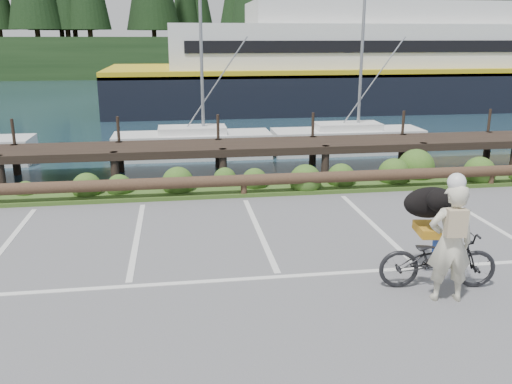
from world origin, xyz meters
TOP-DOWN VIEW (x-y plane):
  - ground at (0.00, 0.00)m, footprint 72.00×72.00m
  - harbor_backdrop at (0.39, 78.47)m, footprint 170.00×160.00m
  - vegetation_strip at (0.00, 5.30)m, footprint 34.00×1.60m
  - log_rail at (0.00, 4.60)m, footprint 32.00×0.30m
  - bicycle at (2.54, -1.16)m, footprint 2.02×0.94m
  - cyclist at (2.48, -1.60)m, footprint 0.76×0.55m
  - dog at (2.62, -0.54)m, footprint 0.59×1.00m

SIDE VIEW (x-z plane):
  - harbor_backdrop at x=0.39m, z-range -15.00..15.00m
  - ground at x=0.00m, z-range 0.00..0.00m
  - log_rail at x=0.00m, z-range -0.30..0.30m
  - vegetation_strip at x=0.00m, z-range 0.00..0.10m
  - bicycle at x=2.54m, z-range 0.00..1.02m
  - cyclist at x=2.48m, z-range 0.00..1.93m
  - dog at x=2.62m, z-range 1.02..1.57m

